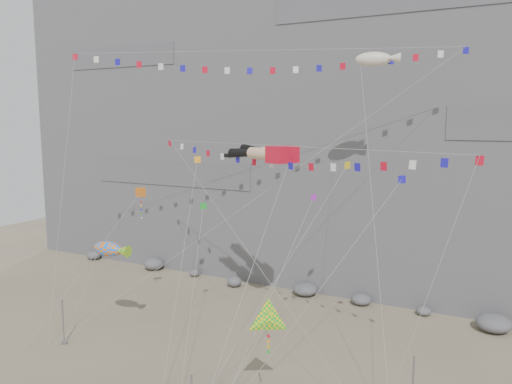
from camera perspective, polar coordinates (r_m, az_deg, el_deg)
ground at (r=39.83m, az=-3.91°, el=-19.07°), size 120.00×120.00×0.00m
cliff at (r=65.31m, az=10.94°, el=13.95°), size 80.00×28.00×50.00m
talus_boulders at (r=53.70m, az=5.65°, el=-11.05°), size 60.00×3.00×1.20m
anchor_pole_left at (r=45.02m, az=-21.18°, el=-13.66°), size 0.12×0.12×3.80m
legs_kite at (r=40.04m, az=1.05°, el=4.44°), size 7.40×16.27×20.29m
flag_banner_upper at (r=43.45m, az=0.56°, el=15.85°), size 31.00×18.16×29.99m
flag_banner_lower at (r=38.10m, az=2.90°, el=5.27°), size 28.27×12.63×20.40m
harlequin_kite at (r=45.55m, az=-13.10°, el=-0.09°), size 5.68×10.28×15.72m
fish_windsock at (r=43.27m, az=-16.55°, el=-6.25°), size 4.33×3.82×8.70m
delta_kite at (r=30.94m, az=1.41°, el=-14.45°), size 4.06×3.52×8.13m
blimp_windsock at (r=42.94m, az=13.29°, el=14.48°), size 7.43×15.00×27.42m
small_kite_a at (r=44.22m, az=-6.75°, el=3.36°), size 6.59×14.30×20.92m
small_kite_b at (r=37.06m, az=6.39°, el=-1.15°), size 2.84×10.74×16.27m
small_kite_c at (r=40.96m, az=-6.08°, el=-1.90°), size 5.32×10.98×15.94m
small_kite_d at (r=38.97m, az=10.17°, el=2.65°), size 6.06×14.32×20.80m
small_kite_e at (r=35.22m, az=16.05°, el=0.98°), size 8.97×9.89×18.85m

